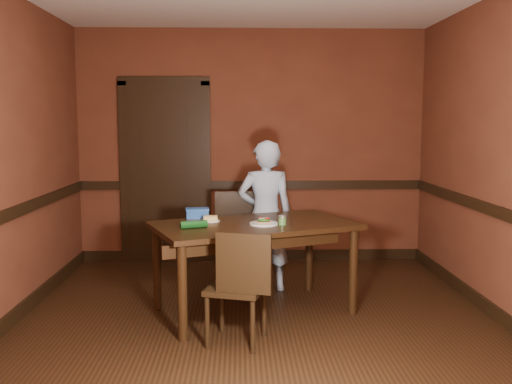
{
  "coord_description": "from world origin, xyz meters",
  "views": [
    {
      "loc": [
        -0.14,
        -4.41,
        1.63
      ],
      "look_at": [
        0.0,
        0.35,
        1.05
      ],
      "focal_mm": 40.0,
      "sensor_mm": 36.0,
      "label": 1
    }
  ],
  "objects": [
    {
      "name": "dado_right",
      "position": [
        1.99,
        0.0,
        0.9
      ],
      "size": [
        0.03,
        4.5,
        0.1
      ],
      "primitive_type": "cube",
      "color": "black",
      "rests_on": "ground"
    },
    {
      "name": "sauce_jar",
      "position": [
        0.22,
        0.28,
        0.82
      ],
      "size": [
        0.07,
        0.07,
        0.08
      ],
      "rotation": [
        0.0,
        0.0,
        0.0
      ],
      "color": "#4D833A",
      "rests_on": "dining_table"
    },
    {
      "name": "wall_right",
      "position": [
        2.0,
        0.0,
        1.35
      ],
      "size": [
        0.02,
        4.5,
        2.7
      ],
      "primitive_type": "cube",
      "color": "brown",
      "rests_on": "ground"
    },
    {
      "name": "sandwich_plate",
      "position": [
        0.06,
        0.29,
        0.8
      ],
      "size": [
        0.24,
        0.24,
        0.06
      ],
      "rotation": [
        0.0,
        0.0,
        -0.36
      ],
      "color": "white",
      "rests_on": "dining_table"
    },
    {
      "name": "dado_back",
      "position": [
        0.0,
        2.23,
        0.9
      ],
      "size": [
        4.0,
        0.03,
        0.1
      ],
      "primitive_type": "cube",
      "color": "black",
      "rests_on": "ground"
    },
    {
      "name": "baseboard_left",
      "position": [
        -1.99,
        0.0,
        0.06
      ],
      "size": [
        0.03,
        4.5,
        0.12
      ],
      "primitive_type": "cube",
      "color": "black",
      "rests_on": "ground"
    },
    {
      "name": "wall_front",
      "position": [
        0.0,
        -2.25,
        1.35
      ],
      "size": [
        4.0,
        0.02,
        2.7
      ],
      "primitive_type": "cube",
      "color": "brown",
      "rests_on": "ground"
    },
    {
      "name": "door",
      "position": [
        -1.0,
        2.22,
        1.09
      ],
      "size": [
        1.05,
        0.07,
        2.2
      ],
      "color": "black",
      "rests_on": "ground"
    },
    {
      "name": "person",
      "position": [
        0.11,
        1.04,
        0.73
      ],
      "size": [
        0.55,
        0.37,
        1.46
      ],
      "primitive_type": "imported",
      "rotation": [
        0.0,
        0.0,
        3.19
      ],
      "color": "#A3BDD7",
      "rests_on": "floor"
    },
    {
      "name": "baseboard_right",
      "position": [
        1.99,
        0.0,
        0.06
      ],
      "size": [
        0.03,
        4.5,
        0.12
      ],
      "primitive_type": "cube",
      "color": "black",
      "rests_on": "ground"
    },
    {
      "name": "wrapped_veg",
      "position": [
        -0.51,
        0.15,
        0.81
      ],
      "size": [
        0.23,
        0.13,
        0.06
      ],
      "primitive_type": "cylinder",
      "rotation": [
        0.0,
        1.57,
        0.32
      ],
      "color": "#114315",
      "rests_on": "dining_table"
    },
    {
      "name": "dado_left",
      "position": [
        -1.99,
        0.0,
        0.9
      ],
      "size": [
        0.03,
        4.5,
        0.1
      ],
      "primitive_type": "cube",
      "color": "black",
      "rests_on": "ground"
    },
    {
      "name": "chair_near",
      "position": [
        -0.16,
        -0.31,
        0.43
      ],
      "size": [
        0.5,
        0.5,
        0.86
      ],
      "primitive_type": null,
      "rotation": [
        0.0,
        0.0,
        2.85
      ],
      "color": "black",
      "rests_on": "floor"
    },
    {
      "name": "chair_far",
      "position": [
        -0.18,
        1.08,
        0.47
      ],
      "size": [
        0.46,
        0.46,
        0.94
      ],
      "primitive_type": null,
      "rotation": [
        0.0,
        0.0,
        0.05
      ],
      "color": "black",
      "rests_on": "floor"
    },
    {
      "name": "floor",
      "position": [
        0.0,
        0.0,
        0.0
      ],
      "size": [
        4.0,
        4.5,
        0.01
      ],
      "primitive_type": "cube",
      "color": "black",
      "rests_on": "ground"
    },
    {
      "name": "cheese_saucer",
      "position": [
        -0.39,
        0.47,
        0.8
      ],
      "size": [
        0.16,
        0.16,
        0.05
      ],
      "rotation": [
        0.0,
        0.0,
        -0.28
      ],
      "color": "white",
      "rests_on": "dining_table"
    },
    {
      "name": "baseboard_back",
      "position": [
        0.0,
        2.23,
        0.06
      ],
      "size": [
        4.0,
        0.03,
        0.12
      ],
      "primitive_type": "cube",
      "color": "black",
      "rests_on": "ground"
    },
    {
      "name": "dining_table",
      "position": [
        -0.02,
        0.38,
        0.39
      ],
      "size": [
        1.89,
        1.49,
        0.78
      ],
      "primitive_type": "cube",
      "rotation": [
        0.0,
        0.0,
        0.38
      ],
      "color": "black",
      "rests_on": "floor"
    },
    {
      "name": "wall_back",
      "position": [
        0.0,
        2.25,
        1.35
      ],
      "size": [
        4.0,
        0.02,
        2.7
      ],
      "primitive_type": "cube",
      "color": "brown",
      "rests_on": "ground"
    },
    {
      "name": "food_tub",
      "position": [
        -0.52,
        0.65,
        0.82
      ],
      "size": [
        0.22,
        0.16,
        0.09
      ],
      "rotation": [
        0.0,
        0.0,
        0.12
      ],
      "color": "blue",
      "rests_on": "dining_table"
    }
  ]
}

